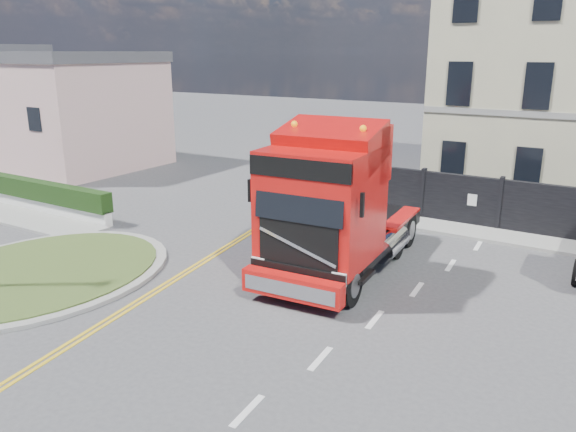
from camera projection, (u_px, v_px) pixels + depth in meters
The scene contains 9 objects.
ground at pixel (285, 290), 16.16m from camera, with size 120.00×120.00×0.00m, color #424244.
traffic_island at pixel (40, 273), 17.19m from camera, with size 6.80×6.80×0.17m.
hedge_wall at pixel (42, 196), 23.69m from camera, with size 8.00×0.55×1.35m.
pavement_side at pixel (21, 218), 22.98m from camera, with size 8.50×1.80×0.10m, color gray.
seaside_bldg_pink at pixel (75, 116), 32.69m from camera, with size 8.00×8.00×6.00m, color #D0A3A3.
seaside_bldg_cream at pixel (23, 113), 38.48m from camera, with size 9.00×8.00×5.00m, color silver.
hoarding_fence at pixel (574, 215), 19.96m from camera, with size 18.80×0.25×2.00m.
pavement_far at pixel (550, 244), 19.76m from camera, with size 20.00×1.60×0.12m, color gray.
truck at pixel (332, 211), 16.55m from camera, with size 3.35×7.84×4.60m.
Camera 1 is at (7.85, -12.66, 6.60)m, focal length 35.00 mm.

